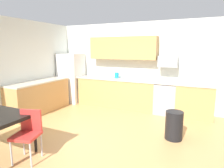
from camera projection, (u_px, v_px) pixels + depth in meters
The scene contains 17 objects.
ground_plane at pixel (92, 137), 4.25m from camera, with size 12.00×12.00×0.00m, color tan.
wall_back at pixel (134, 65), 6.37m from camera, with size 5.80×0.10×2.70m, color silver.
wall_left at pixel (4, 69), 5.13m from camera, with size 0.10×5.80×2.70m, color silver.
cabinet_run_back at pixel (116, 93), 6.41m from camera, with size 2.58×0.60×0.90m, color tan.
cabinet_run_back_right at pixel (195, 101), 5.41m from camera, with size 0.97×0.60×0.90m, color tan.
cabinet_run_left at pixel (40, 97), 5.85m from camera, with size 0.60×2.00×0.90m, color tan.
countertop_back at pixel (130, 80), 6.13m from camera, with size 4.80×0.64×0.04m, color beige.
countertop_left at pixel (39, 82), 5.77m from camera, with size 0.64×2.00×0.04m, color beige.
upper_cabinets_back at pixel (123, 48), 6.20m from camera, with size 2.20×0.34×0.70m, color tan.
refrigerator at pixel (72, 78), 6.99m from camera, with size 0.76×0.70×1.71m, color white.
oven_range at pixel (166, 98), 5.74m from camera, with size 0.60×0.60×0.91m.
microwave at pixel (168, 61), 5.64m from camera, with size 0.54×0.36×0.32m, color #9EA0A5.
sink_basin at pixel (116, 80), 6.34m from camera, with size 0.48×0.40×0.14m, color #A5A8AD.
sink_faucet at pixel (118, 75), 6.47m from camera, with size 0.02×0.02×0.24m, color #B2B5BA.
chair_near_table at pixel (28, 131), 3.33m from camera, with size 0.50×0.50×0.85m.
trash_bin at pixel (174, 125), 4.10m from camera, with size 0.36×0.36×0.60m, color black.
kettle at pixel (117, 76), 6.36m from camera, with size 0.14×0.14×0.20m, color #198CBF.
Camera 1 is at (2.09, -3.41, 1.88)m, focal length 31.46 mm.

